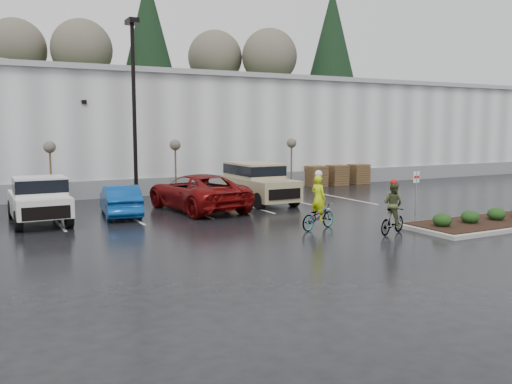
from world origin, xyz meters
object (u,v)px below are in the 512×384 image
fire_lane_sign (416,191)px  car_red (197,192)px  sapling_west (50,151)px  cyclist_hivis (318,211)px  sapling_mid (175,148)px  cyclist_olive (393,214)px  pallet_stack_b (337,175)px  sapling_east (292,146)px  lamppost (134,91)px  pallet_stack_a (316,176)px  suv_tan (259,183)px  car_blue (120,200)px  pickup_white (38,199)px  pallet_stack_c (358,174)px

fire_lane_sign → car_red: fire_lane_sign is taller
sapling_west → cyclist_hivis: (8.10, -11.50, -2.02)m
sapling_mid → cyclist_olive: size_ratio=1.58×
pallet_stack_b → car_red: car_red is taller
sapling_mid → sapling_east: same height
lamppost → pallet_stack_a: bearing=9.1°
lamppost → suv_tan: (5.47, -3.23, -4.66)m
cyclist_hivis → sapling_east: bearing=-45.3°
fire_lane_sign → car_blue: (-9.59, 7.92, -0.72)m
lamppost → pickup_white: (-5.15, -3.90, -4.71)m
lamppost → fire_lane_sign: size_ratio=4.19×
sapling_east → fire_lane_sign: (-2.20, -12.80, -1.32)m
pallet_stack_a → cyclist_olive: bearing=-114.2°
suv_tan → sapling_east: bearing=43.0°
lamppost → sapling_east: (10.00, 1.00, -2.96)m
sapling_east → suv_tan: size_ratio=0.63×
pallet_stack_c → cyclist_olive: bearing=-124.6°
sapling_mid → car_blue: size_ratio=0.77×
car_blue → suv_tan: suv_tan is taller
lamppost → sapling_west: (-4.00, 1.00, -2.96)m
lamppost → pallet_stack_a: (12.50, 2.00, -5.01)m
car_blue → cyclist_hivis: bearing=139.0°
sapling_east → sapling_mid: bearing=180.0°
pallet_stack_b → cyclist_olive: size_ratio=0.67×
car_blue → cyclist_olive: 11.64m
pallet_stack_a → pickup_white: pickup_white is taller
pallet_stack_a → suv_tan: suv_tan is taller
fire_lane_sign → pickup_white: (-12.95, 7.90, -0.43)m
car_red → suv_tan: size_ratio=1.21×
car_red → cyclist_hivis: (2.30, -6.60, -0.15)m
sapling_mid → fire_lane_sign: sapling_mid is taller
sapling_mid → suv_tan: sapling_mid is taller
pallet_stack_b → pallet_stack_c: (1.80, 0.00, 0.00)m
sapling_east → pallet_stack_c: bearing=9.5°
car_red → cyclist_olive: 9.62m
fire_lane_sign → sapling_mid: bearing=112.5°
sapling_west → pallet_stack_c: (20.00, 1.00, -2.05)m
sapling_west → sapling_east: bearing=0.0°
car_blue → pickup_white: bearing=7.7°
lamppost → sapling_west: lamppost is taller
lamppost → suv_tan: lamppost is taller
pallet_stack_c → pickup_white: 21.96m
lamppost → cyclist_olive: lamppost is taller
sapling_west → fire_lane_sign: 17.46m
lamppost → pallet_stack_c: 16.89m
sapling_east → pallet_stack_b: bearing=13.4°
fire_lane_sign → car_red: bearing=127.2°
lamppost → car_red: lamppost is taller
sapling_mid → cyclist_olive: (3.44, -13.58, -1.97)m
pallet_stack_a → car_red: 12.22m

